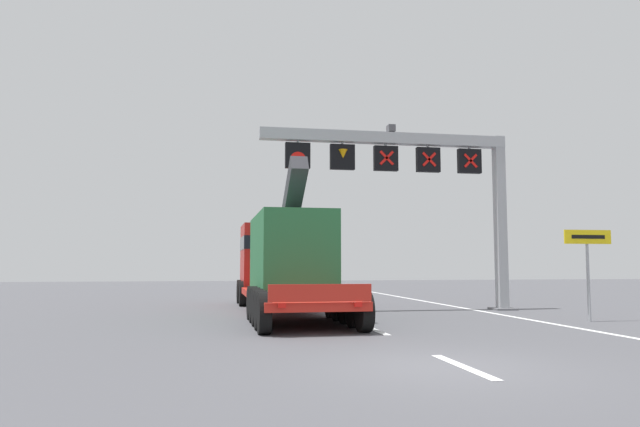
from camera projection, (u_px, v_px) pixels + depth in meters
ground at (442, 367)px, 10.28m from camera, size 112.00×112.00×0.00m
lane_markings at (309, 303)px, 27.72m from camera, size 0.20×50.03×0.01m
edge_line_right at (475, 310)px, 23.13m from camera, size 0.20×63.00×0.01m
overhead_lane_gantry at (417, 168)px, 23.20m from camera, size 10.30×0.90×7.38m
heavy_haul_truck_red at (281, 260)px, 22.71m from camera, size 3.17×14.09×5.30m
exit_sign_yellow at (588, 252)px, 18.60m from camera, size 1.64×0.15×2.93m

